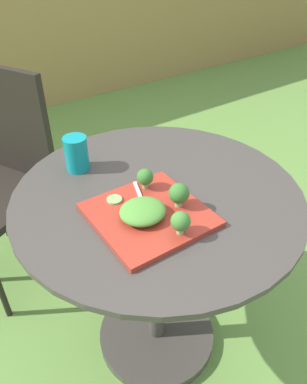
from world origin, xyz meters
TOP-DOWN VIEW (x-y plane):
  - ground_plane at (0.00, 0.00)m, footprint 12.00×12.00m
  - patio_table at (0.00, 0.00)m, footprint 0.82×0.82m
  - salad_plate at (-0.08, -0.07)m, footprint 0.28×0.28m
  - drinking_glass at (-0.13, 0.24)m, footprint 0.07×0.07m
  - fork at (-0.07, -0.03)m, footprint 0.07×0.15m
  - lettuce_mound at (-0.10, -0.08)m, footprint 0.12×0.11m
  - broccoli_floret_0 at (0.00, -0.10)m, footprint 0.05×0.05m
  - broccoli_floret_1 at (-0.03, 0.02)m, footprint 0.05×0.05m
  - broccoli_floret_2 at (-0.06, -0.18)m, footprint 0.05×0.05m
  - cucumber_slice_0 at (-0.13, 0.02)m, footprint 0.04×0.04m

SIDE VIEW (x-z plane):
  - ground_plane at x=0.00m, z-range 0.00..0.00m
  - patio_table at x=0.00m, z-range 0.07..0.78m
  - salad_plate at x=-0.08m, z-range 0.71..0.72m
  - fork at x=-0.07m, z-range 0.72..0.73m
  - cucumber_slice_0 at x=-0.13m, z-range 0.72..0.73m
  - lettuce_mound at x=-0.10m, z-range 0.72..0.76m
  - drinking_glass at x=-0.13m, z-range 0.71..0.81m
  - broccoli_floret_1 at x=-0.03m, z-range 0.73..0.79m
  - broccoli_floret_2 at x=-0.06m, z-range 0.73..0.79m
  - broccoli_floret_0 at x=0.00m, z-range 0.73..0.80m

